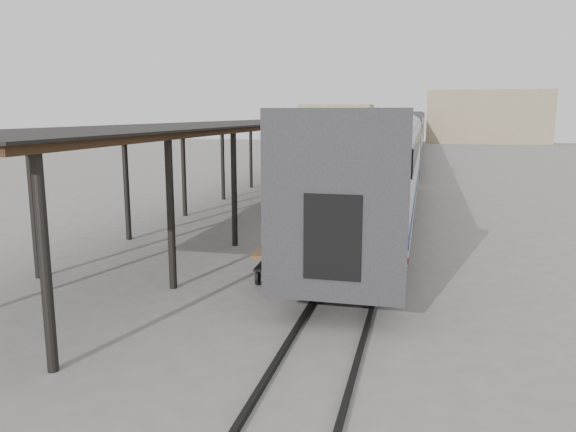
{
  "coord_description": "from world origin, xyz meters",
  "views": [
    {
      "loc": [
        4.97,
        -15.14,
        4.56
      ],
      "look_at": [
        1.29,
        0.0,
        1.7
      ],
      "focal_mm": 35.0,
      "sensor_mm": 36.0,
      "label": 1
    }
  ],
  "objects_px": {
    "baggage_cart": "(283,254)",
    "pedestrian": "(278,179)",
    "luggage_tug": "(323,176)",
    "porter": "(277,220)"
  },
  "relations": [
    {
      "from": "baggage_cart",
      "to": "pedestrian",
      "type": "relative_size",
      "value": 1.28
    },
    {
      "from": "luggage_tug",
      "to": "pedestrian",
      "type": "height_order",
      "value": "pedestrian"
    },
    {
      "from": "porter",
      "to": "pedestrian",
      "type": "bearing_deg",
      "value": 19.86
    },
    {
      "from": "baggage_cart",
      "to": "porter",
      "type": "distance_m",
      "value": 1.28
    },
    {
      "from": "baggage_cart",
      "to": "pedestrian",
      "type": "distance_m",
      "value": 15.44
    },
    {
      "from": "pedestrian",
      "to": "luggage_tug",
      "type": "bearing_deg",
      "value": -115.57
    },
    {
      "from": "luggage_tug",
      "to": "pedestrian",
      "type": "xyz_separation_m",
      "value": [
        -1.6,
        -5.18,
        0.35
      ]
    },
    {
      "from": "baggage_cart",
      "to": "pedestrian",
      "type": "height_order",
      "value": "pedestrian"
    },
    {
      "from": "luggage_tug",
      "to": "porter",
      "type": "height_order",
      "value": "porter"
    },
    {
      "from": "baggage_cart",
      "to": "pedestrian",
      "type": "bearing_deg",
      "value": 102.46
    }
  ]
}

